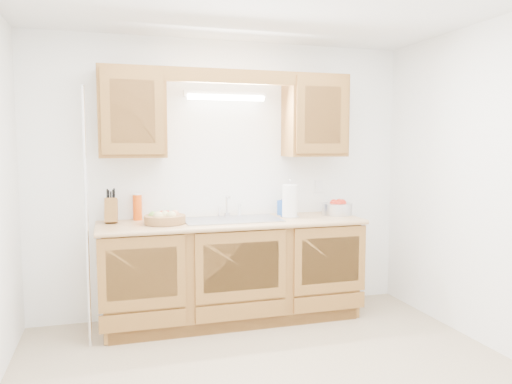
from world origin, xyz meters
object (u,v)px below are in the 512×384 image
object	(u,v)px
knife_block	(111,210)
paper_towel	(290,201)
fruit_basket	(165,218)
apple_bowl	(337,208)

from	to	relation	value
knife_block	paper_towel	world-z (taller)	paper_towel
fruit_basket	knife_block	size ratio (longest dim) A/B	1.33
knife_block	apple_bowl	xyz separation A→B (m)	(2.05, -0.10, -0.04)
fruit_basket	apple_bowl	world-z (taller)	apple_bowl
knife_block	apple_bowl	world-z (taller)	knife_block
paper_towel	fruit_basket	bearing A→B (deg)	-177.88
fruit_basket	knife_block	distance (m)	0.47
fruit_basket	apple_bowl	size ratio (longest dim) A/B	1.23
fruit_basket	apple_bowl	xyz separation A→B (m)	(1.62, 0.08, 0.02)
apple_bowl	fruit_basket	bearing A→B (deg)	-177.14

